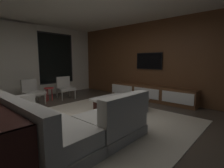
{
  "coord_description": "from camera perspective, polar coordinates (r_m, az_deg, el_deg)",
  "views": [
    {
      "loc": [
        -2.27,
        -2.75,
        1.37
      ],
      "look_at": [
        1.15,
        0.36,
        0.72
      ],
      "focal_mm": 26.78,
      "sensor_mm": 36.0,
      "label": 1
    }
  ],
  "objects": [
    {
      "name": "floor",
      "position": [
        3.82,
        -7.83,
        -13.05
      ],
      "size": [
        9.2,
        9.2,
        0.0
      ],
      "primitive_type": "plane",
      "color": "#473D33"
    },
    {
      "name": "back_wall_with_window",
      "position": [
        6.74,
        -28.82,
        6.84
      ],
      "size": [
        6.6,
        0.3,
        2.7
      ],
      "color": "silver",
      "rests_on": "floor"
    },
    {
      "name": "media_wall",
      "position": [
        6.0,
        15.12,
        7.58
      ],
      "size": [
        0.12,
        7.8,
        2.7
      ],
      "color": "brown",
      "rests_on": "floor"
    },
    {
      "name": "area_rug",
      "position": [
        3.97,
        -2.91,
        -12.07
      ],
      "size": [
        3.2,
        3.8,
        0.01
      ],
      "primitive_type": "cube",
      "color": "beige",
      "rests_on": "floor"
    },
    {
      "name": "sectional_couch",
      "position": [
        3.08,
        -18.44,
        -12.9
      ],
      "size": [
        1.98,
        2.5,
        0.82
      ],
      "color": "gray",
      "rests_on": "floor"
    },
    {
      "name": "coffee_table",
      "position": [
        4.56,
        2.51,
        -6.99
      ],
      "size": [
        1.16,
        1.16,
        0.36
      ],
      "color": "#321511",
      "rests_on": "floor"
    },
    {
      "name": "book_stack_on_coffee_table",
      "position": [
        4.61,
        3.6,
        -4.2
      ],
      "size": [
        0.28,
        0.16,
        0.07
      ],
      "color": "#C6C573",
      "rests_on": "coffee_table"
    },
    {
      "name": "accent_chair_near_window",
      "position": [
        6.3,
        -15.79,
        -0.79
      ],
      "size": [
        0.63,
        0.65,
        0.78
      ],
      "color": "#B2ADA0",
      "rests_on": "floor"
    },
    {
      "name": "accent_chair_by_curtain",
      "position": [
        5.83,
        -25.72,
        -1.98
      ],
      "size": [
        0.59,
        0.61,
        0.78
      ],
      "color": "#B2ADA0",
      "rests_on": "floor"
    },
    {
      "name": "side_stool",
      "position": [
        6.02,
        -20.75,
        -1.99
      ],
      "size": [
        0.32,
        0.32,
        0.46
      ],
      "color": "red",
      "rests_on": "floor"
    },
    {
      "name": "media_console",
      "position": [
        5.87,
        12.99,
        -3.12
      ],
      "size": [
        0.46,
        3.1,
        0.52
      ],
      "color": "brown",
      "rests_on": "floor"
    },
    {
      "name": "mounted_tv",
      "position": [
        6.02,
        12.52,
        7.67
      ],
      "size": [
        0.05,
        0.98,
        0.57
      ],
      "color": "black"
    }
  ]
}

